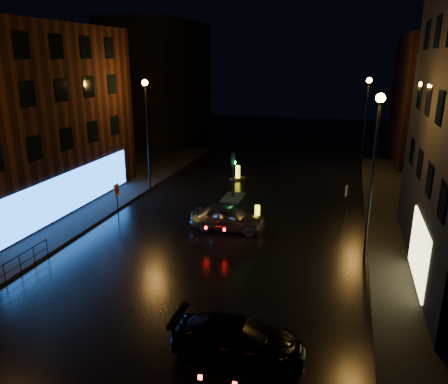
{
  "coord_description": "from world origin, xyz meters",
  "views": [
    {
      "loc": [
        6.48,
        -15.4,
        9.96
      ],
      "look_at": [
        0.18,
        6.72,
        2.8
      ],
      "focal_mm": 35.0,
      "sensor_mm": 36.0,
      "label": 1
    }
  ],
  "objects": [
    {
      "name": "street_lamp_rnear",
      "position": [
        7.8,
        6.0,
        5.56
      ],
      "size": [
        0.44,
        0.44,
        8.37
      ],
      "color": "black",
      "rests_on": "ground"
    },
    {
      "name": "building_far_left",
      "position": [
        -16.0,
        35.0,
        7.0
      ],
      "size": [
        8.0,
        16.0,
        14.0
      ],
      "primitive_type": "cube",
      "color": "black",
      "rests_on": "ground"
    },
    {
      "name": "ground",
      "position": [
        0.0,
        0.0,
        0.0
      ],
      "size": [
        120.0,
        120.0,
        0.0
      ],
      "primitive_type": "plane",
      "color": "black",
      "rests_on": "ground"
    },
    {
      "name": "road_sign_right",
      "position": [
        6.71,
        12.33,
        1.58
      ],
      "size": [
        0.16,
        0.51,
        2.11
      ],
      "rotation": [
        0.0,
        0.0,
        2.93
      ],
      "color": "black",
      "rests_on": "ground"
    },
    {
      "name": "road_sign_left",
      "position": [
        -7.11,
        7.8,
        1.77
      ],
      "size": [
        0.07,
        0.57,
        2.36
      ],
      "rotation": [
        0.0,
        0.0,
        0.0
      ],
      "color": "black",
      "rests_on": "ground"
    },
    {
      "name": "dark_sedan",
      "position": [
        3.42,
        -2.92,
        0.67
      ],
      "size": [
        4.71,
        2.04,
        1.35
      ],
      "primitive_type": "imported",
      "rotation": [
        0.0,
        0.0,
        1.6
      ],
      "color": "black",
      "rests_on": "ground"
    },
    {
      "name": "bollard_far",
      "position": [
        -2.18,
        19.25,
        0.26
      ],
      "size": [
        1.32,
        1.58,
        1.18
      ],
      "rotation": [
        0.0,
        0.0,
        -0.37
      ],
      "color": "black",
      "rests_on": "ground"
    },
    {
      "name": "bollard_near",
      "position": [
        1.47,
        9.78,
        0.25
      ],
      "size": [
        1.15,
        1.46,
        1.12
      ],
      "rotation": [
        0.0,
        0.0,
        0.26
      ],
      "color": "black",
      "rests_on": "ground"
    },
    {
      "name": "silver_hatchback",
      "position": [
        0.02,
        8.16,
        0.76
      ],
      "size": [
        4.47,
        1.87,
        1.51
      ],
      "primitive_type": "imported",
      "rotation": [
        0.0,
        0.0,
        1.59
      ],
      "color": "#93969A",
      "rests_on": "ground"
    },
    {
      "name": "building_far_right",
      "position": [
        15.0,
        32.0,
        6.0
      ],
      "size": [
        8.0,
        14.0,
        12.0
      ],
      "primitive_type": "cube",
      "color": "black",
      "rests_on": "ground"
    },
    {
      "name": "pavement_left",
      "position": [
        -14.0,
        8.0,
        0.07
      ],
      "size": [
        12.0,
        44.0,
        0.15
      ],
      "primitive_type": "cube",
      "color": "black",
      "rests_on": "ground"
    },
    {
      "name": "guard_railing",
      "position": [
        -8.0,
        -1.0,
        0.74
      ],
      "size": [
        0.05,
        6.04,
        1.0
      ],
      "color": "black",
      "rests_on": "ground"
    },
    {
      "name": "traffic_signal",
      "position": [
        -1.2,
        14.0,
        0.5
      ],
      "size": [
        1.4,
        2.4,
        3.45
      ],
      "color": "black",
      "rests_on": "ground"
    },
    {
      "name": "street_lamp_rfar",
      "position": [
        7.8,
        22.0,
        5.56
      ],
      "size": [
        0.44,
        0.44,
        8.37
      ],
      "color": "black",
      "rests_on": "ground"
    },
    {
      "name": "street_lamp_lfar",
      "position": [
        -7.8,
        14.0,
        5.56
      ],
      "size": [
        0.44,
        0.44,
        8.37
      ],
      "color": "black",
      "rests_on": "ground"
    }
  ]
}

